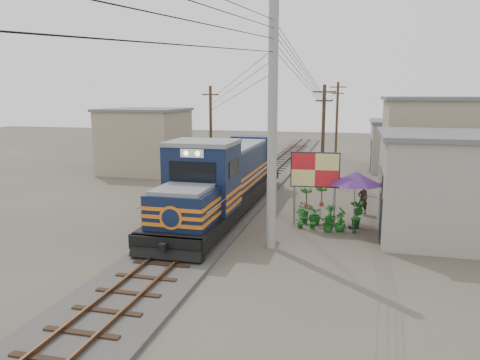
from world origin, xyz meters
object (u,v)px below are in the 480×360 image
(billboard, at_px, (315,172))
(market_umbrella, at_px, (356,178))
(locomotive, at_px, (225,180))
(vendor, at_px, (363,199))

(billboard, height_order, market_umbrella, billboard)
(locomotive, height_order, vendor, locomotive)
(locomotive, bearing_deg, market_umbrella, -12.32)
(market_umbrella, height_order, vendor, market_umbrella)
(locomotive, relative_size, vendor, 10.15)
(billboard, bearing_deg, locomotive, 158.78)
(locomotive, relative_size, market_umbrella, 5.39)
(market_umbrella, bearing_deg, vendor, 81.36)
(billboard, relative_size, market_umbrella, 1.17)
(billboard, bearing_deg, market_umbrella, -2.13)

